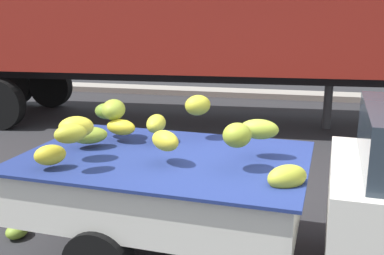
{
  "coord_description": "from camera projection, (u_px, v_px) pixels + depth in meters",
  "views": [
    {
      "loc": [
        0.37,
        -4.13,
        2.49
      ],
      "look_at": [
        -0.61,
        0.28,
        1.33
      ],
      "focal_mm": 43.1,
      "sensor_mm": 36.0,
      "label": 1
    }
  ],
  "objects": [
    {
      "name": "pickup_truck",
      "position": [
        371.0,
        196.0,
        4.07
      ],
      "size": [
        5.06,
        2.22,
        1.7
      ],
      "rotation": [
        0.0,
        0.0,
        -0.08
      ],
      "color": "silver",
      "rests_on": "ground"
    },
    {
      "name": "curb_strip",
      "position": [
        280.0,
        95.0,
        13.46
      ],
      "size": [
        80.0,
        0.8,
        0.16
      ],
      "primitive_type": "cube",
      "color": "gray",
      "rests_on": "ground"
    },
    {
      "name": "fallen_banana_bunch_near_tailgate",
      "position": [
        17.0,
        231.0,
        5.16
      ],
      "size": [
        0.26,
        0.31,
        0.16
      ],
      "primitive_type": "ellipsoid",
      "rotation": [
        0.0,
        0.0,
        4.55
      ],
      "color": "olive",
      "rests_on": "ground"
    },
    {
      "name": "semi_trailer",
      "position": [
        173.0,
        7.0,
        9.87
      ],
      "size": [
        12.12,
        3.21,
        3.95
      ],
      "rotation": [
        0.0,
        0.0,
        0.05
      ],
      "color": "maroon",
      "rests_on": "ground"
    }
  ]
}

